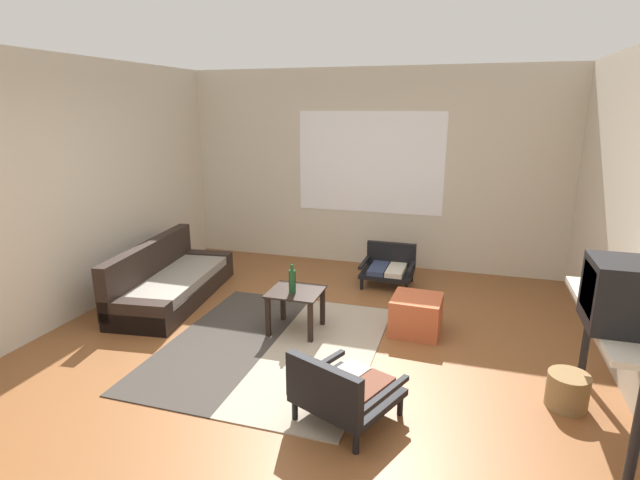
{
  "coord_description": "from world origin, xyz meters",
  "views": [
    {
      "loc": [
        1.32,
        -3.64,
        2.18
      ],
      "look_at": [
        -0.11,
        1.05,
        0.85
      ],
      "focal_mm": 27.46,
      "sensor_mm": 36.0,
      "label": 1
    }
  ],
  "objects_px": {
    "crt_television": "(634,296)",
    "wicker_basket": "(567,390)",
    "armchair_by_window": "(389,266)",
    "couch": "(170,282)",
    "armchair_striped_foreground": "(342,390)",
    "coffee_table": "(296,300)",
    "clay_vase": "(610,283)",
    "glass_bottle": "(292,281)",
    "ottoman_orange": "(416,315)",
    "console_shelf": "(616,328)"
  },
  "relations": [
    {
      "from": "crt_television",
      "to": "clay_vase",
      "type": "bearing_deg",
      "value": 89.65
    },
    {
      "from": "crt_television",
      "to": "wicker_basket",
      "type": "xyz_separation_m",
      "value": [
        -0.19,
        0.41,
        -0.94
      ]
    },
    {
      "from": "couch",
      "to": "crt_television",
      "type": "relative_size",
      "value": 3.83
    },
    {
      "from": "glass_bottle",
      "to": "coffee_table",
      "type": "bearing_deg",
      "value": 78.85
    },
    {
      "from": "couch",
      "to": "clay_vase",
      "type": "distance_m",
      "value": 4.42
    },
    {
      "from": "armchair_striped_foreground",
      "to": "clay_vase",
      "type": "relative_size",
      "value": 2.6
    },
    {
      "from": "coffee_table",
      "to": "armchair_striped_foreground",
      "type": "relative_size",
      "value": 0.62
    },
    {
      "from": "armchair_by_window",
      "to": "console_shelf",
      "type": "relative_size",
      "value": 0.44
    },
    {
      "from": "crt_television",
      "to": "console_shelf",
      "type": "bearing_deg",
      "value": 89.23
    },
    {
      "from": "armchair_by_window",
      "to": "armchair_striped_foreground",
      "type": "bearing_deg",
      "value": -87.05
    },
    {
      "from": "console_shelf",
      "to": "glass_bottle",
      "type": "relative_size",
      "value": 4.96
    },
    {
      "from": "ottoman_orange",
      "to": "crt_television",
      "type": "distance_m",
      "value": 2.15
    },
    {
      "from": "glass_bottle",
      "to": "ottoman_orange",
      "type": "bearing_deg",
      "value": 18.27
    },
    {
      "from": "armchair_by_window",
      "to": "armchair_striped_foreground",
      "type": "xyz_separation_m",
      "value": [
        0.15,
        -2.94,
        0.02
      ]
    },
    {
      "from": "crt_television",
      "to": "ottoman_orange",
      "type": "bearing_deg",
      "value": 136.13
    },
    {
      "from": "ottoman_orange",
      "to": "wicker_basket",
      "type": "xyz_separation_m",
      "value": [
        1.23,
        -0.95,
        -0.05
      ]
    },
    {
      "from": "couch",
      "to": "armchair_by_window",
      "type": "bearing_deg",
      "value": 28.35
    },
    {
      "from": "armchair_striped_foreground",
      "to": "wicker_basket",
      "type": "bearing_deg",
      "value": 23.5
    },
    {
      "from": "ottoman_orange",
      "to": "console_shelf",
      "type": "distance_m",
      "value": 1.9
    },
    {
      "from": "glass_bottle",
      "to": "couch",
      "type": "bearing_deg",
      "value": 165.86
    },
    {
      "from": "armchair_by_window",
      "to": "glass_bottle",
      "type": "distance_m",
      "value": 1.85
    },
    {
      "from": "couch",
      "to": "crt_television",
      "type": "distance_m",
      "value": 4.57
    },
    {
      "from": "ottoman_orange",
      "to": "clay_vase",
      "type": "height_order",
      "value": "clay_vase"
    },
    {
      "from": "coffee_table",
      "to": "glass_bottle",
      "type": "height_order",
      "value": "glass_bottle"
    },
    {
      "from": "armchair_striped_foreground",
      "to": "coffee_table",
      "type": "bearing_deg",
      "value": 121.93
    },
    {
      "from": "armchair_striped_foreground",
      "to": "glass_bottle",
      "type": "xyz_separation_m",
      "value": [
        -0.82,
        1.24,
        0.3
      ]
    },
    {
      "from": "console_shelf",
      "to": "clay_vase",
      "type": "bearing_deg",
      "value": 90.0
    },
    {
      "from": "armchair_striped_foreground",
      "to": "crt_television",
      "type": "bearing_deg",
      "value": 8.69
    },
    {
      "from": "armchair_striped_foreground",
      "to": "console_shelf",
      "type": "xyz_separation_m",
      "value": [
        1.76,
        0.5,
        0.5
      ]
    },
    {
      "from": "armchair_by_window",
      "to": "wicker_basket",
      "type": "bearing_deg",
      "value": -52.65
    },
    {
      "from": "ottoman_orange",
      "to": "coffee_table",
      "type": "bearing_deg",
      "value": -164.28
    },
    {
      "from": "couch",
      "to": "wicker_basket",
      "type": "height_order",
      "value": "couch"
    },
    {
      "from": "crt_television",
      "to": "wicker_basket",
      "type": "height_order",
      "value": "crt_television"
    },
    {
      "from": "ottoman_orange",
      "to": "crt_television",
      "type": "relative_size",
      "value": 0.91
    },
    {
      "from": "armchair_by_window",
      "to": "crt_television",
      "type": "bearing_deg",
      "value": -54.44
    },
    {
      "from": "coffee_table",
      "to": "console_shelf",
      "type": "bearing_deg",
      "value": -17.27
    },
    {
      "from": "console_shelf",
      "to": "wicker_basket",
      "type": "relative_size",
      "value": 4.78
    },
    {
      "from": "armchair_by_window",
      "to": "clay_vase",
      "type": "bearing_deg",
      "value": -48.31
    },
    {
      "from": "console_shelf",
      "to": "crt_television",
      "type": "bearing_deg",
      "value": -90.77
    },
    {
      "from": "armchair_striped_foreground",
      "to": "clay_vase",
      "type": "bearing_deg",
      "value": 24.21
    },
    {
      "from": "coffee_table",
      "to": "armchair_by_window",
      "type": "distance_m",
      "value": 1.77
    },
    {
      "from": "coffee_table",
      "to": "armchair_by_window",
      "type": "relative_size",
      "value": 0.8
    },
    {
      "from": "coffee_table",
      "to": "armchair_by_window",
      "type": "xyz_separation_m",
      "value": [
        0.66,
        1.63,
        -0.1
      ]
    },
    {
      "from": "coffee_table",
      "to": "clay_vase",
      "type": "xyz_separation_m",
      "value": [
        2.57,
        -0.51,
        0.64
      ]
    },
    {
      "from": "couch",
      "to": "ottoman_orange",
      "type": "bearing_deg",
      "value": -0.78
    },
    {
      "from": "crt_television",
      "to": "coffee_table",
      "type": "bearing_deg",
      "value": 158.06
    },
    {
      "from": "couch",
      "to": "wicker_basket",
      "type": "bearing_deg",
      "value": -13.58
    },
    {
      "from": "ottoman_orange",
      "to": "clay_vase",
      "type": "relative_size",
      "value": 1.49
    },
    {
      "from": "couch",
      "to": "glass_bottle",
      "type": "xyz_separation_m",
      "value": [
        1.68,
        -0.42,
        0.35
      ]
    },
    {
      "from": "coffee_table",
      "to": "clay_vase",
      "type": "distance_m",
      "value": 2.7
    }
  ]
}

